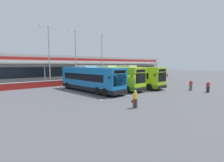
{
  "coord_description": "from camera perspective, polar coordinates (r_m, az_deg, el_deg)",
  "views": [
    {
      "loc": [
        -16.94,
        -15.16,
        3.95
      ],
      "look_at": [
        -2.07,
        3.0,
        1.6
      ],
      "focal_mm": 26.75,
      "sensor_mm": 36.0,
      "label": 1
    }
  ],
  "objects": [
    {
      "name": "ground_plane",
      "position": [
        23.07,
        8.75,
        -4.21
      ],
      "size": [
        200.0,
        200.0,
        0.0
      ],
      "primitive_type": "plane",
      "color": "#4C4C51"
    },
    {
      "name": "terminal_building",
      "position": [
        45.36,
        -17.43,
        4.27
      ],
      "size": [
        70.0,
        13.0,
        6.0
      ],
      "color": "#B7B7B2",
      "rests_on": "ground"
    },
    {
      "name": "red_barrier_wall",
      "position": [
        34.32,
        -9.54,
        -0.04
      ],
      "size": [
        60.0,
        0.4,
        1.1
      ],
      "color": "maroon",
      "rests_on": "ground"
    },
    {
      "name": "coach_bus_leftmost",
      "position": [
        24.66,
        -7.47,
        0.63
      ],
      "size": [
        3.7,
        12.31,
        3.78
      ],
      "color": "#1972B7",
      "rests_on": "ground"
    },
    {
      "name": "coach_bus_left_centre",
      "position": [
        27.12,
        -0.5,
        1.14
      ],
      "size": [
        3.7,
        12.31,
        3.78
      ],
      "color": "#9ED11E",
      "rests_on": "ground"
    },
    {
      "name": "coach_bus_centre",
      "position": [
        29.58,
        6.56,
        1.48
      ],
      "size": [
        3.7,
        12.31,
        3.78
      ],
      "color": "#9ED11E",
      "rests_on": "ground"
    },
    {
      "name": "bay_stripe_far_west",
      "position": [
        24.01,
        -12.48,
        -3.88
      ],
      "size": [
        0.14,
        13.0,
        0.01
      ],
      "primitive_type": "cube",
      "color": "silver",
      "rests_on": "ground"
    },
    {
      "name": "bay_stripe_west",
      "position": [
        26.14,
        -4.23,
        -2.98
      ],
      "size": [
        0.14,
        13.0,
        0.01
      ],
      "primitive_type": "cube",
      "color": "silver",
      "rests_on": "ground"
    },
    {
      "name": "bay_stripe_mid_west",
      "position": [
        28.73,
        2.64,
        -2.18
      ],
      "size": [
        0.14,
        13.0,
        0.01
      ],
      "primitive_type": "cube",
      "color": "silver",
      "rests_on": "ground"
    },
    {
      "name": "bay_stripe_centre",
      "position": [
        31.67,
        8.3,
        -1.5
      ],
      "size": [
        0.14,
        13.0,
        0.01
      ],
      "primitive_type": "cube",
      "color": "silver",
      "rests_on": "ground"
    },
    {
      "name": "pedestrian_with_handbag",
      "position": [
        15.27,
        7.88,
        -6.01
      ],
      "size": [
        0.63,
        0.31,
        1.62
      ],
      "color": "#4C4238",
      "rests_on": "ground"
    },
    {
      "name": "pedestrian_in_dark_coat",
      "position": [
        27.92,
        25.34,
        -1.16
      ],
      "size": [
        0.52,
        0.4,
        1.62
      ],
      "color": "slate",
      "rests_on": "ground"
    },
    {
      "name": "pedestrian_child",
      "position": [
        17.78,
        8.12,
        -5.39
      ],
      "size": [
        0.31,
        0.23,
        1.0
      ],
      "color": "black",
      "rests_on": "ground"
    },
    {
      "name": "pedestrian_near_bin",
      "position": [
        26.98,
        29.99,
        -1.6
      ],
      "size": [
        0.5,
        0.41,
        1.62
      ],
      "color": "#33333D",
      "rests_on": "ground"
    },
    {
      "name": "lamp_post_west",
      "position": [
        33.65,
        -20.7,
        9.34
      ],
      "size": [
        3.24,
        0.28,
        11.0
      ],
      "color": "#9E9EA3",
      "rests_on": "ground"
    },
    {
      "name": "lamp_post_centre",
      "position": [
        36.48,
        -12.37,
        9.26
      ],
      "size": [
        3.24,
        0.28,
        11.0
      ],
      "color": "#9E9EA3",
      "rests_on": "ground"
    },
    {
      "name": "lamp_post_east",
      "position": [
        39.24,
        -3.47,
        9.12
      ],
      "size": [
        3.24,
        0.28,
        11.0
      ],
      "color": "#9E9EA3",
      "rests_on": "ground"
    }
  ]
}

